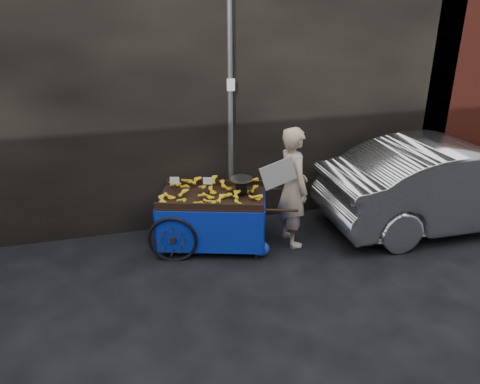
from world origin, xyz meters
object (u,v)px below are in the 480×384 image
object	(u,v)px
plastic_bag	(261,249)
parked_car	(453,184)
banana_cart	(209,201)
vendor	(293,187)

from	to	relation	value
plastic_bag	parked_car	bearing A→B (deg)	3.50
banana_cart	parked_car	xyz separation A→B (m)	(4.07, -0.36, 0.00)
vendor	banana_cart	bearing A→B (deg)	73.12
vendor	parked_car	world-z (taller)	vendor
banana_cart	vendor	world-z (taller)	vendor
banana_cart	plastic_bag	xyz separation A→B (m)	(0.67, -0.57, -0.62)
banana_cart	parked_car	distance (m)	4.09
plastic_bag	parked_car	world-z (taller)	parked_car
parked_car	vendor	bearing A→B (deg)	89.20
vendor	parked_car	distance (m)	2.84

